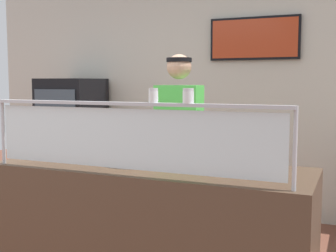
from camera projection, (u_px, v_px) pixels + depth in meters
name	position (u px, v px, depth m)	size (l,w,h in m)	color
shop_rear_unit	(235.00, 96.00, 5.04)	(6.60, 0.13, 2.70)	beige
serving_counter	(151.00, 232.00, 3.08)	(2.20, 0.78, 0.95)	#4C3828
sneeze_guard	(128.00, 129.00, 2.71)	(2.03, 0.06, 0.46)	#B2B5BC
pizza_tray	(134.00, 160.00, 3.16)	(0.49, 0.49, 0.04)	#9EA0A8
pizza_server	(137.00, 158.00, 3.12)	(0.07, 0.28, 0.01)	#ADAFB7
parmesan_shaker	(153.00, 96.00, 2.62)	(0.06, 0.06, 0.09)	white
pepper_flake_shaker	(188.00, 97.00, 2.53)	(0.07, 0.07, 0.09)	white
worker_figure	(179.00, 143.00, 3.75)	(0.41, 0.50, 1.76)	#23232D
drink_fridge	(72.00, 142.00, 5.45)	(0.67, 0.67, 1.57)	black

